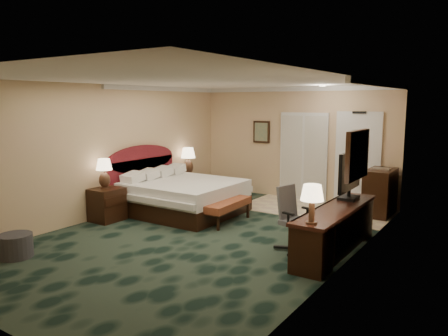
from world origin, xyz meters
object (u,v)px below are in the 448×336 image
Objects in this scene: lamp_far at (188,161)px; bed at (185,197)px; desk_chair at (298,220)px; desk at (336,230)px; bed_bench at (226,212)px; lamp_near at (104,174)px; nightstand_far at (188,186)px; nightstand_near at (107,205)px; minibar at (380,192)px; ottoman at (16,246)px; tv at (350,176)px.

bed is at bearing -54.62° from lamp_far.
desk is at bearing 42.08° from desk_chair.
desk_chair is (1.85, -0.77, 0.30)m from bed_bench.
lamp_near is 0.46× the size of bed_bench.
nightstand_far is 0.22× the size of desk.
minibar is at bearing 37.81° from nightstand_near.
lamp_near is at bearing -170.95° from desk.
desk_chair is (3.95, 0.43, -0.43)m from lamp_near.
lamp_near is (-0.00, -2.66, 0.67)m from nightstand_far.
lamp_near is at bearing 102.58° from ottoman.
bed_bench is (2.09, 1.20, -0.73)m from lamp_near.
tv reaches higher than minibar.
minibar is at bearing 40.51° from bed_bench.
bed_bench is (1.16, -0.14, -0.13)m from bed.
lamp_far reaches higher than nightstand_far.
minibar is at bearing 88.37° from tv.
nightstand_far is at bearing 164.13° from desk_chair.
minibar is (3.96, 5.63, 0.31)m from ottoman.
minibar is at bearing 90.34° from desk.
bed_bench is 1.23× the size of tv.
minibar is (4.45, 0.77, 0.21)m from nightstand_far.
nightstand_far is at bearing 95.76° from ottoman.
bed is 3.22× the size of lamp_far.
lamp_near reaches higher than desk.
nightstand_near is at bearing -88.79° from lamp_far.
ottoman is at bearing -143.75° from desk.
minibar reaches higher than bed_bench.
nightstand_near is 1.11× the size of lamp_near.
lamp_near is 0.24× the size of desk.
ottoman is 5.42m from tv.
bed_bench is 3.25m from minibar.
nightstand_near is 2.66m from nightstand_far.
nightstand_near is 0.67× the size of minibar.
bed is at bearing 169.88° from desk.
lamp_near is at bearing -163.71° from tv.
lamp_far is 4.97m from ottoman.
desk_chair reaches higher than desk.
bed_bench is 3.76m from ottoman.
lamp_far is (-0.02, 2.69, -0.06)m from lamp_near.
nightstand_near is at bearing -142.19° from minibar.
lamp_near reaches higher than minibar.
nightstand_far is at bearing 162.92° from tv.
nightstand_near is at bearing 101.60° from ottoman.
nightstand_near is at bearing -160.16° from desk_chair.
desk is 2.72m from minibar.
bed_bench is 2.55× the size of ottoman.
tv is (4.43, -1.26, 0.85)m from nightstand_far.
desk_chair is (3.95, -2.23, 0.23)m from nightstand_far.
desk is (4.47, -1.95, 0.08)m from nightstand_far.
lamp_far is 0.52× the size of bed_bench.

